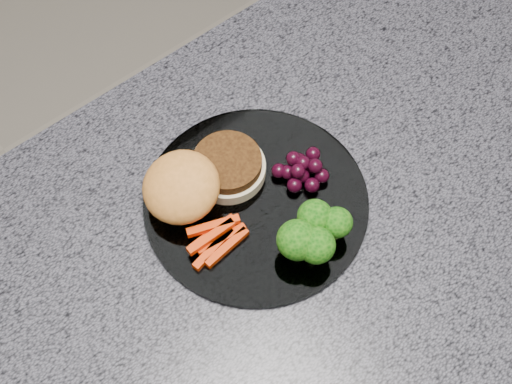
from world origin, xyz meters
TOP-DOWN VIEW (x-y plane):
  - countertop at (0.00, 0.00)m, footprint 1.20×0.60m
  - plate at (0.12, 0.06)m, footprint 0.26×0.26m
  - burger at (0.07, 0.11)m, footprint 0.16×0.10m
  - carrot_sticks at (0.05, 0.04)m, footprint 0.08×0.05m
  - broccoli at (0.13, -0.03)m, footprint 0.09×0.07m
  - grape_bunch at (0.18, 0.05)m, footprint 0.06×0.06m

SIDE VIEW (x-z plane):
  - countertop at x=0.00m, z-range 0.86..0.90m
  - plate at x=0.12m, z-range 0.90..0.91m
  - carrot_sticks at x=0.05m, z-range 0.90..0.92m
  - grape_bunch at x=0.18m, z-range 0.90..0.93m
  - burger at x=0.07m, z-range 0.90..0.95m
  - broccoli at x=0.13m, z-range 0.91..0.96m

